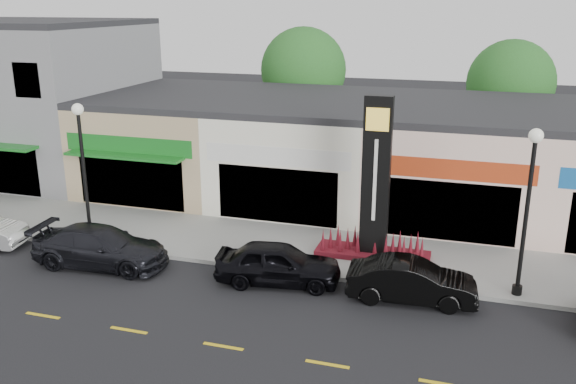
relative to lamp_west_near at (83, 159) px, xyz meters
name	(u,v)px	position (x,y,z in m)	size (l,w,h in m)	color
ground	(259,299)	(8.00, -2.50, -3.48)	(120.00, 120.00, 0.00)	black
sidewalk	(297,247)	(8.00, 1.85, -3.40)	(52.00, 4.30, 0.15)	gray
curb	(279,271)	(8.00, -0.40, -3.40)	(52.00, 0.20, 0.15)	gray
building_grey_2story	(24,97)	(-10.00, 8.98, 0.67)	(12.00, 10.95, 8.30)	slate
shop_beige	(179,138)	(-0.50, 8.96, -1.08)	(7.00, 10.85, 4.80)	tan
shop_cream	(308,147)	(6.50, 8.97, -1.08)	(7.00, 10.01, 4.80)	silver
shop_pink_w	(455,157)	(13.50, 8.97, -1.08)	(7.00, 10.01, 4.80)	beige
tree_rear_west	(303,70)	(4.00, 17.00, 1.74)	(5.20, 5.20, 7.83)	#382619
tree_rear_mid	(511,83)	(16.00, 17.00, 1.41)	(4.80, 4.80, 7.29)	#382619
lamp_west_near	(83,159)	(0.00, 0.00, 0.00)	(0.44, 0.44, 5.47)	black
lamp_east_near	(528,197)	(16.00, 0.00, 0.00)	(0.44, 0.44, 5.47)	black
pylon_sign	(375,202)	(11.00, 1.70, -1.20)	(4.20, 1.30, 6.00)	#570F14
car_dark_sedan	(101,247)	(1.61, -1.69, -2.75)	(4.99, 2.03, 1.45)	black
car_black_sedan	(278,263)	(8.23, -1.19, -2.75)	(4.27, 1.72, 1.45)	black
car_black_conv	(412,281)	(12.72, -1.16, -2.80)	(4.12, 1.44, 1.36)	black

